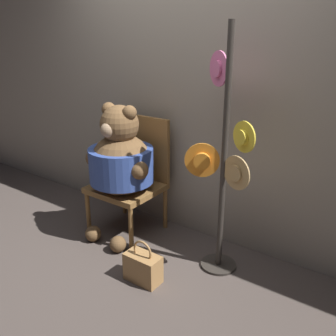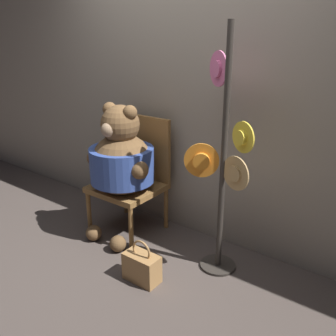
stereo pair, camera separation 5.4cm
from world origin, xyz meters
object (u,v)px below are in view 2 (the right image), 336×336
at_px(handbag_on_ground, 142,267).
at_px(chair, 134,173).
at_px(hat_display_rack, 222,163).
at_px(teddy_bear, 121,161).

bearing_deg(handbag_on_ground, chair, 134.59).
relative_size(chair, hat_display_rack, 0.57).
bearing_deg(hat_display_rack, handbag_on_ground, -127.43).
height_order(hat_display_rack, handbag_on_ground, hat_display_rack).
xyz_separation_m(teddy_bear, hat_display_rack, (0.93, 0.06, 0.16)).
bearing_deg(teddy_bear, handbag_on_ground, -36.19).
relative_size(chair, handbag_on_ground, 3.08).
height_order(teddy_bear, handbag_on_ground, teddy_bear).
relative_size(chair, teddy_bear, 0.86).
relative_size(hat_display_rack, handbag_on_ground, 5.41).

